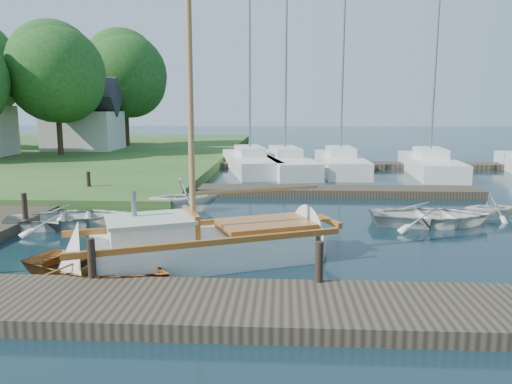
# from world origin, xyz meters

# --- Properties ---
(ground) EXTENTS (160.00, 160.00, 0.00)m
(ground) POSITION_xyz_m (0.00, 0.00, 0.00)
(ground) COLOR black
(ground) RESTS_ON ground
(near_dock) EXTENTS (18.00, 2.20, 0.30)m
(near_dock) POSITION_xyz_m (0.00, -6.00, 0.15)
(near_dock) COLOR #2B231A
(near_dock) RESTS_ON ground
(left_dock) EXTENTS (2.20, 18.00, 0.30)m
(left_dock) POSITION_xyz_m (-8.00, 2.00, 0.15)
(left_dock) COLOR #2B231A
(left_dock) RESTS_ON ground
(far_dock) EXTENTS (14.00, 1.60, 0.30)m
(far_dock) POSITION_xyz_m (2.00, 6.50, 0.15)
(far_dock) COLOR #2B231A
(far_dock) RESTS_ON ground
(pontoon) EXTENTS (30.00, 1.60, 0.30)m
(pontoon) POSITION_xyz_m (10.00, 16.00, 0.15)
(pontoon) COLOR #2B231A
(pontoon) RESTS_ON ground
(mooring_post_1) EXTENTS (0.16, 0.16, 0.80)m
(mooring_post_1) POSITION_xyz_m (-3.00, -5.00, 0.70)
(mooring_post_1) COLOR black
(mooring_post_1) RESTS_ON near_dock
(mooring_post_2) EXTENTS (0.16, 0.16, 0.80)m
(mooring_post_2) POSITION_xyz_m (1.50, -5.00, 0.70)
(mooring_post_2) COLOR black
(mooring_post_2) RESTS_ON near_dock
(mooring_post_4) EXTENTS (0.16, 0.16, 0.80)m
(mooring_post_4) POSITION_xyz_m (-7.00, 0.00, 0.70)
(mooring_post_4) COLOR black
(mooring_post_4) RESTS_ON left_dock
(mooring_post_5) EXTENTS (0.16, 0.16, 0.80)m
(mooring_post_5) POSITION_xyz_m (-7.00, 5.00, 0.70)
(mooring_post_5) COLOR black
(mooring_post_5) RESTS_ON left_dock
(sailboat) EXTENTS (7.35, 4.61, 9.83)m
(sailboat) POSITION_xyz_m (-0.97, -2.95, 0.34)
(sailboat) COLOR beige
(sailboat) RESTS_ON ground
(dinghy) EXTENTS (4.15, 3.53, 0.73)m
(dinghy) POSITION_xyz_m (-3.14, -4.23, 0.36)
(dinghy) COLOR #8E5318
(dinghy) RESTS_ON ground
(tender_a) EXTENTS (4.18, 3.55, 0.73)m
(tender_a) POSITION_xyz_m (-5.84, 0.36, 0.37)
(tender_a) COLOR beige
(tender_a) RESTS_ON ground
(tender_b) EXTENTS (3.12, 2.92, 1.32)m
(tender_b) POSITION_xyz_m (-2.64, 2.73, 0.66)
(tender_b) COLOR beige
(tender_b) RESTS_ON ground
(tender_c) EXTENTS (3.70, 2.65, 0.76)m
(tender_c) POSITION_xyz_m (5.42, 1.20, 0.38)
(tender_c) COLOR beige
(tender_c) RESTS_ON ground
(tender_d) EXTENTS (1.95, 1.72, 0.97)m
(tender_d) POSITION_xyz_m (7.72, 2.22, 0.48)
(tender_d) COLOR beige
(tender_d) RESTS_ON ground
(marina_boat_0) EXTENTS (4.08, 8.87, 10.28)m
(marina_boat_0) POSITION_xyz_m (-1.13, 14.10, 0.56)
(marina_boat_0) COLOR beige
(marina_boat_0) RESTS_ON ground
(marina_boat_1) EXTENTS (3.81, 9.16, 9.50)m
(marina_boat_1) POSITION_xyz_m (0.88, 13.89, 0.56)
(marina_boat_1) COLOR beige
(marina_boat_1) RESTS_ON ground
(marina_boat_2) EXTENTS (2.37, 8.21, 11.74)m
(marina_boat_2) POSITION_xyz_m (4.01, 14.05, 0.58)
(marina_boat_2) COLOR beige
(marina_boat_2) RESTS_ON ground
(marina_boat_3) EXTENTS (2.80, 8.42, 10.60)m
(marina_boat_3) POSITION_xyz_m (8.86, 13.51, 0.57)
(marina_boat_3) COLOR beige
(marina_boat_3) RESTS_ON ground
(house_c) EXTENTS (5.25, 4.00, 5.28)m
(house_c) POSITION_xyz_m (-14.00, 22.00, 2.58)
(house_c) COLOR beige
(house_c) RESTS_ON shore
(tree_3) EXTENTS (6.41, 6.38, 8.74)m
(tree_3) POSITION_xyz_m (-14.00, 18.05, 5.81)
(tree_3) COLOR #332114
(tree_3) RESTS_ON shore
(tree_7) EXTENTS (6.83, 6.83, 9.38)m
(tree_7) POSITION_xyz_m (-12.00, 26.05, 6.20)
(tree_7) COLOR #332114
(tree_7) RESTS_ON shore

